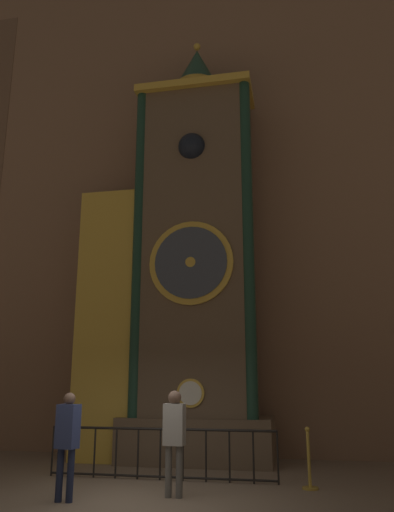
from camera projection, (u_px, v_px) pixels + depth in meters
ground_plane at (125, 506)px, 7.50m from camera, size 28.00×28.00×0.00m
cathedral_back_wall at (193, 173)px, 14.43m from camera, size 24.00×0.32×15.35m
clock_tower at (179, 269)px, 12.58m from camera, size 4.71×1.80×11.08m
railing_fence at (160, 451)px, 9.56m from camera, size 4.50×0.05×0.94m
visitor_near at (67, 436)px, 7.95m from camera, size 0.38×0.29×1.64m
visitor_far at (174, 432)px, 8.25m from camera, size 0.35×0.24×1.67m
stanchion_post at (309, 469)px, 8.72m from camera, size 0.28×0.28×1.03m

